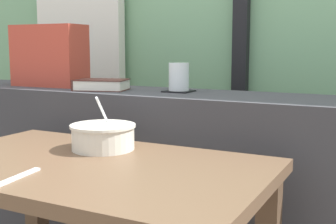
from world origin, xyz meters
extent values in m
cube|color=#38383D|center=(0.00, 0.55, 0.41)|extent=(2.80, 0.36, 0.82)
cube|color=brown|center=(0.07, 0.01, 0.67)|extent=(0.96, 0.58, 0.03)
cube|color=black|center=(0.06, 0.58, 0.82)|extent=(0.10, 0.10, 0.00)
cylinder|color=white|center=(0.06, 0.58, 0.88)|extent=(0.08, 0.08, 0.10)
cylinder|color=#CC4C38|center=(0.06, 0.58, 0.86)|extent=(0.07, 0.07, 0.06)
cube|color=#47231E|center=(-0.24, 0.50, 0.82)|extent=(0.22, 0.18, 0.00)
cube|color=silver|center=(-0.24, 0.50, 0.84)|extent=(0.22, 0.18, 0.04)
cube|color=#47231E|center=(-0.24, 0.50, 0.86)|extent=(0.22, 0.18, 0.00)
cube|color=#47231E|center=(-0.33, 0.47, 0.84)|extent=(0.04, 0.13, 0.04)
cube|color=#B74233|center=(-0.54, 0.55, 0.95)|extent=(0.32, 0.15, 0.26)
cylinder|color=silver|center=(0.01, 0.15, 0.72)|extent=(0.19, 0.19, 0.08)
cylinder|color=silver|center=(0.01, 0.15, 0.75)|extent=(0.20, 0.20, 0.01)
cylinder|color=tan|center=(0.01, 0.15, 0.72)|extent=(0.17, 0.17, 0.06)
cylinder|color=silver|center=(0.00, 0.18, 0.78)|extent=(0.03, 0.12, 0.13)
ellipsoid|color=silver|center=(0.00, 0.20, 0.73)|extent=(0.03, 0.05, 0.01)
cube|color=silver|center=(0.01, -0.19, 0.69)|extent=(0.04, 0.17, 0.01)
camera|label=1|loc=(0.79, -0.93, 0.99)|focal=47.76mm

